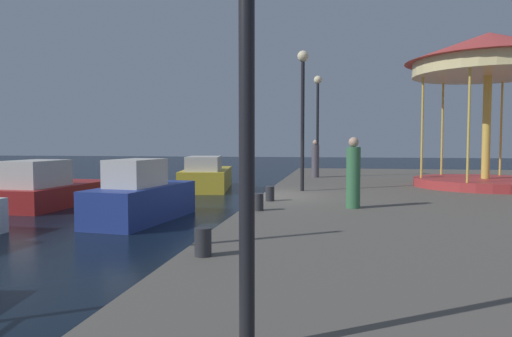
# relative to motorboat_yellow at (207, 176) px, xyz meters

# --- Properties ---
(ground_plane) EXTENTS (120.00, 120.00, 0.00)m
(ground_plane) POSITION_rel_motorboat_yellow_xyz_m (4.24, -9.12, -0.66)
(ground_plane) COLOR black
(motorboat_yellow) EXTENTS (3.06, 5.96, 1.70)m
(motorboat_yellow) POSITION_rel_motorboat_yellow_xyz_m (0.00, 0.00, 0.00)
(motorboat_yellow) COLOR gold
(motorboat_yellow) RESTS_ON ground
(motorboat_red) EXTENTS (2.34, 5.16, 1.74)m
(motorboat_red) POSITION_rel_motorboat_yellow_xyz_m (-4.12, -7.04, -0.02)
(motorboat_red) COLOR maroon
(motorboat_red) RESTS_ON ground
(motorboat_blue) EXTENTS (2.12, 4.39, 1.89)m
(motorboat_blue) POSITION_rel_motorboat_yellow_xyz_m (0.63, -9.59, 0.06)
(motorboat_blue) COLOR navy
(motorboat_blue) RESTS_ON ground
(carousel) EXTENTS (5.64, 5.64, 5.42)m
(carousel) POSITION_rel_motorboat_yellow_xyz_m (11.68, -5.23, 4.21)
(carousel) COLOR #B23333
(carousel) RESTS_ON quay_dock
(lamp_post_mid_promenade) EXTENTS (0.36, 0.36, 4.54)m
(lamp_post_mid_promenade) POSITION_rel_motorboat_yellow_xyz_m (5.37, -7.64, 3.22)
(lamp_post_mid_promenade) COLOR black
(lamp_post_mid_promenade) RESTS_ON quay_dock
(lamp_post_far_end) EXTENTS (0.36, 0.36, 4.55)m
(lamp_post_far_end) POSITION_rel_motorboat_yellow_xyz_m (5.63, -1.69, 3.23)
(lamp_post_far_end) COLOR black
(lamp_post_far_end) RESTS_ON quay_dock
(bollard_north) EXTENTS (0.24, 0.24, 0.40)m
(bollard_north) POSITION_rel_motorboat_yellow_xyz_m (4.70, -10.41, 0.34)
(bollard_north) COLOR #2D2D33
(bollard_north) RESTS_ON quay_dock
(bollard_south) EXTENTS (0.24, 0.24, 0.40)m
(bollard_south) POSITION_rel_motorboat_yellow_xyz_m (4.62, -16.67, 0.34)
(bollard_south) COLOR #2D2D33
(bollard_south) RESTS_ON quay_dock
(bollard_center) EXTENTS (0.24, 0.24, 0.40)m
(bollard_center) POSITION_rel_motorboat_yellow_xyz_m (4.68, -12.22, 0.34)
(bollard_center) COLOR #2D2D33
(bollard_center) RESTS_ON quay_dock
(person_near_carousel) EXTENTS (0.34, 0.34, 1.70)m
(person_near_carousel) POSITION_rel_motorboat_yellow_xyz_m (5.54, -1.63, 0.94)
(person_near_carousel) COLOR #514C56
(person_near_carousel) RESTS_ON quay_dock
(person_by_the_water) EXTENTS (0.34, 0.34, 1.72)m
(person_by_the_water) POSITION_rel_motorboat_yellow_xyz_m (6.87, -11.43, 0.95)
(person_by_the_water) COLOR #387247
(person_by_the_water) RESTS_ON quay_dock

